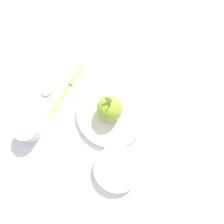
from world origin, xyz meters
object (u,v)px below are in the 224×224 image
(apple, at_px, (110,109))
(knife, at_px, (69,88))
(spoon, at_px, (51,84))
(side_bowl, at_px, (119,168))
(linen_napkin, at_px, (167,131))
(cup, at_px, (28,130))
(dinner_plate, at_px, (112,113))

(apple, bearing_deg, knife, 47.59)
(apple, relative_size, spoon, 0.61)
(side_bowl, xyz_separation_m, spoon, (0.30, 0.16, -0.01))
(apple, xyz_separation_m, knife, (0.11, 0.12, -0.06))
(apple, bearing_deg, linen_napkin, -119.95)
(apple, relative_size, knife, 0.54)
(cup, xyz_separation_m, spoon, (0.14, -0.08, -0.03))
(apple, bearing_deg, dinner_plate, -121.02)
(dinner_plate, distance_m, apple, 0.05)
(side_bowl, bearing_deg, knife, 21.33)
(dinner_plate, height_order, spoon, dinner_plate)
(linen_napkin, bearing_deg, cup, 78.72)
(apple, height_order, linen_napkin, apple)
(side_bowl, height_order, cup, cup)
(cup, distance_m, knife, 0.18)
(knife, relative_size, linen_napkin, 0.92)
(spoon, height_order, linen_napkin, spoon)
(dinner_plate, distance_m, knife, 0.17)
(side_bowl, relative_size, knife, 0.81)
(apple, bearing_deg, spoon, 53.25)
(knife, bearing_deg, spoon, 68.68)
(cup, bearing_deg, apple, -87.46)
(apple, distance_m, linen_napkin, 0.20)
(cup, bearing_deg, side_bowl, -123.51)
(spoon, bearing_deg, apple, -126.75)
(cup, height_order, spoon, cup)
(dinner_plate, bearing_deg, apple, 58.98)
(apple, xyz_separation_m, spoon, (0.13, 0.17, -0.05))
(side_bowl, xyz_separation_m, cup, (0.16, 0.25, 0.02))
(knife, xyz_separation_m, linen_napkin, (-0.20, -0.28, -0.00))
(dinner_plate, bearing_deg, cup, 91.64)
(apple, distance_m, side_bowl, 0.18)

